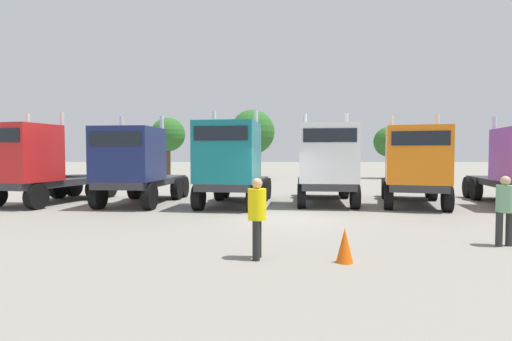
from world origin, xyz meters
TOP-DOWN VIEW (x-y plane):
  - ground at (0.00, 0.00)m, footprint 200.00×200.00m
  - semi_truck_red at (-10.82, 3.43)m, footprint 3.95×6.41m
  - semi_truck_navy at (-6.35, 3.34)m, footprint 3.06×6.28m
  - semi_truck_teal at (-2.11, 2.89)m, footprint 3.31×6.17m
  - semi_truck_white at (2.09, 3.71)m, footprint 3.15×6.54m
  - semi_truck_orange at (5.79, 3.13)m, footprint 4.12×6.77m
  - visitor_in_hivis at (-0.91, -5.47)m, footprint 0.45×0.46m
  - visitor_with_camera at (5.18, -4.20)m, footprint 0.46×0.46m
  - traffic_cone_near at (0.93, -5.75)m, footprint 0.36×0.36m
  - oak_far_left at (-8.75, 19.78)m, footprint 2.88×2.88m
  - oak_far_centre at (-1.65, 23.51)m, footprint 4.18×4.18m
  - oak_far_right at (11.06, 23.06)m, footprint 2.80×2.80m

SIDE VIEW (x-z plane):
  - ground at x=0.00m, z-range 0.00..0.00m
  - traffic_cone_near at x=0.93m, z-range 0.00..0.73m
  - visitor_with_camera at x=5.18m, z-range 0.14..1.88m
  - visitor_in_hivis at x=-0.91m, z-range 0.14..1.90m
  - semi_truck_orange at x=5.79m, z-range -0.23..3.78m
  - semi_truck_navy at x=-6.35m, z-range -0.19..3.81m
  - semi_truck_red at x=-10.82m, z-range -0.24..3.91m
  - semi_truck_white at x=2.09m, z-range -0.20..3.94m
  - semi_truck_teal at x=-2.11m, z-range -0.19..3.99m
  - oak_far_right at x=11.06m, z-range 0.98..5.79m
  - oak_far_left at x=-8.75m, z-range 1.22..6.61m
  - oak_far_centre at x=-1.65m, z-range 1.12..7.57m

